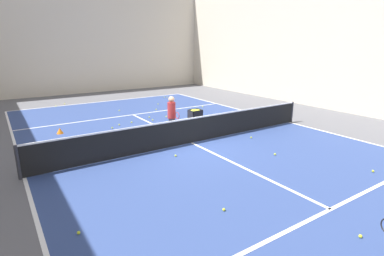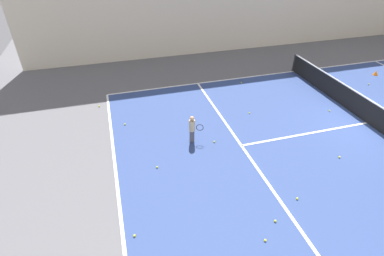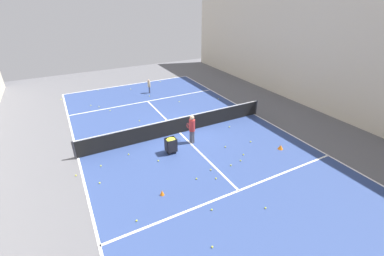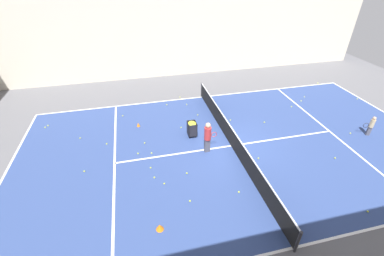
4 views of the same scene
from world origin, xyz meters
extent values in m
plane|color=#5B5B60|center=(0.00, 0.00, 0.00)|extent=(33.71, 33.71, 0.00)
cube|color=navy|center=(0.00, 0.00, 0.00)|extent=(11.39, 20.97, 0.00)
cube|color=white|center=(0.00, 10.49, 0.01)|extent=(11.39, 0.10, 0.00)
cube|color=white|center=(-5.70, 0.00, 0.01)|extent=(0.10, 20.97, 0.00)
cube|color=white|center=(5.70, 0.00, 0.01)|extent=(0.10, 20.97, 0.00)
cube|color=white|center=(0.00, -5.77, 0.01)|extent=(11.39, 0.10, 0.00)
cube|color=white|center=(0.00, 5.77, 0.01)|extent=(11.39, 0.10, 0.00)
cube|color=white|center=(0.00, 0.00, 0.01)|extent=(0.10, 11.54, 0.00)
cube|color=beige|center=(10.14, 0.00, 4.17)|extent=(0.15, 30.01, 8.35)
cube|color=beige|center=(0.00, 14.93, 4.17)|extent=(20.13, 0.15, 8.35)
cylinder|color=#2D2D33|center=(-5.80, 0.00, 0.50)|extent=(0.10, 0.10, 1.00)
cylinder|color=#2D2D33|center=(5.80, 0.00, 0.50)|extent=(0.10, 0.10, 1.00)
cube|color=black|center=(0.00, 0.00, 0.49)|extent=(11.49, 0.03, 0.93)
cube|color=white|center=(0.00, 0.00, 0.98)|extent=(11.49, 0.04, 0.05)
cube|color=#4C4C56|center=(-0.13, 1.32, 0.37)|extent=(0.17, 0.27, 0.74)
cylinder|color=#B22D2D|center=(-0.13, 1.32, 1.07)|extent=(0.35, 0.35, 0.66)
sphere|color=tan|center=(-0.13, 1.32, 1.52)|extent=(0.25, 0.25, 0.25)
torus|color=#B22D2D|center=(-0.06, 0.98, 0.90)|extent=(0.04, 0.28, 0.28)
cube|color=black|center=(1.33, 1.74, 0.13)|extent=(0.54, 0.46, 0.02)
cube|color=black|center=(1.33, 1.52, 0.48)|extent=(0.54, 0.02, 0.72)
cube|color=black|center=(1.33, 1.96, 0.48)|extent=(0.54, 0.02, 0.72)
cube|color=black|center=(1.07, 1.74, 0.48)|extent=(0.02, 0.46, 0.72)
cube|color=black|center=(1.59, 1.74, 0.48)|extent=(0.02, 0.46, 0.72)
ellipsoid|color=yellow|center=(1.33, 1.74, 0.78)|extent=(0.50, 0.42, 0.16)
cylinder|color=black|center=(1.14, 1.58, 0.06)|extent=(0.05, 0.05, 0.13)
cylinder|color=black|center=(1.52, 1.58, 0.06)|extent=(0.05, 0.05, 0.13)
cylinder|color=black|center=(1.14, 1.90, 0.06)|extent=(0.05, 0.05, 0.13)
cylinder|color=black|center=(1.52, 1.90, 0.06)|extent=(0.05, 0.05, 0.13)
cone|color=orange|center=(-3.98, 4.16, 0.13)|extent=(0.28, 0.28, 0.25)
cone|color=orange|center=(2.95, 4.49, 0.12)|extent=(0.18, 0.18, 0.24)
sphere|color=yellow|center=(4.30, 5.34, 0.04)|extent=(0.07, 0.07, 0.07)
sphere|color=yellow|center=(2.21, 2.16, 0.04)|extent=(0.07, 0.07, 0.07)
sphere|color=yellow|center=(4.81, 1.26, 0.04)|extent=(0.07, 0.07, 0.07)
sphere|color=yellow|center=(-0.28, 7.07, 0.04)|extent=(0.07, 0.07, 0.07)
sphere|color=yellow|center=(-2.09, -4.46, 0.04)|extent=(0.07, 0.07, 0.07)
sphere|color=yellow|center=(2.97, -5.24, 0.04)|extent=(0.07, 0.07, 0.07)
sphere|color=yellow|center=(4.16, 9.50, 0.04)|extent=(0.07, 0.07, 0.07)
sphere|color=yellow|center=(-1.26, -0.90, 0.04)|extent=(0.07, 0.07, 0.07)
sphere|color=yellow|center=(-1.40, 4.07, 0.04)|extent=(0.07, 0.07, 0.07)
sphere|color=yellow|center=(-1.86, 3.70, 0.04)|extent=(0.07, 0.07, 0.07)
sphere|color=yellow|center=(1.60, 6.18, 0.04)|extent=(0.07, 0.07, 0.07)
sphere|color=yellow|center=(-2.47, 10.86, 0.04)|extent=(0.07, 0.07, 0.07)
sphere|color=yellow|center=(-3.06, 10.41, 0.04)|extent=(0.07, 0.07, 0.07)
sphere|color=yellow|center=(2.33, -0.82, 0.04)|extent=(0.07, 0.07, 0.07)
sphere|color=yellow|center=(-3.03, 0.81, 0.04)|extent=(0.07, 0.07, 0.07)
sphere|color=yellow|center=(-0.48, -6.70, 0.04)|extent=(0.07, 0.07, 0.07)
sphere|color=yellow|center=(5.10, 2.54, 0.04)|extent=(0.07, 0.07, 0.07)
sphere|color=yellow|center=(-5.06, -3.53, 0.04)|extent=(0.07, 0.07, 0.07)
sphere|color=yellow|center=(4.00, 9.62, 0.04)|extent=(0.07, 0.07, 0.07)
sphere|color=yellow|center=(1.64, -2.66, 0.04)|extent=(0.07, 0.07, 0.07)
sphere|color=yellow|center=(-3.02, 2.85, 0.04)|extent=(0.07, 0.07, 0.07)
sphere|color=yellow|center=(5.96, 1.49, 0.04)|extent=(0.07, 0.07, 0.07)
sphere|color=yellow|center=(3.36, 0.90, 0.04)|extent=(0.07, 0.07, 0.07)
sphere|color=yellow|center=(-1.47, 2.64, 0.04)|extent=(0.07, 0.07, 0.07)
sphere|color=yellow|center=(2.45, 7.57, 0.04)|extent=(0.07, 0.07, 0.07)
sphere|color=yellow|center=(0.43, 4.66, 0.04)|extent=(0.07, 0.07, 0.07)
sphere|color=yellow|center=(-0.74, 4.16, 0.04)|extent=(0.07, 0.07, 0.07)
sphere|color=yellow|center=(1.22, 4.27, 0.04)|extent=(0.07, 0.07, 0.07)
sphere|color=yellow|center=(0.31, 4.01, 0.04)|extent=(0.07, 0.07, 0.07)
camera|label=1|loc=(-6.03, -9.10, 3.65)|focal=28.00mm
camera|label=2|loc=(8.21, -10.09, 6.92)|focal=28.00mm
camera|label=3|loc=(5.67, 12.22, 7.36)|focal=24.00mm
camera|label=4|loc=(-9.66, 4.35, 7.95)|focal=24.00mm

